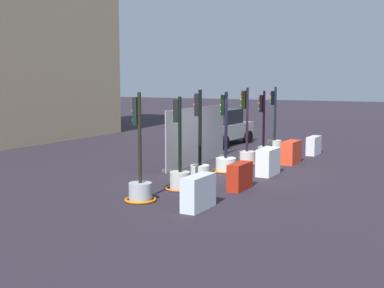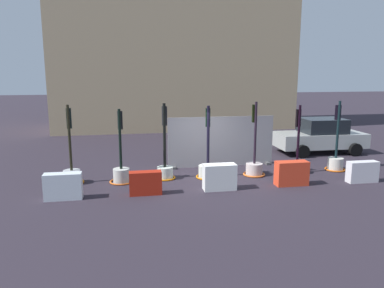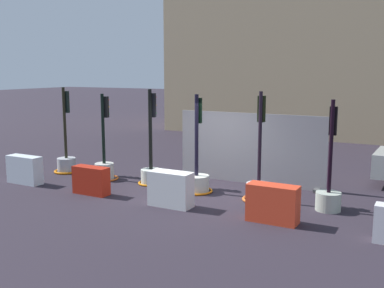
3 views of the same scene
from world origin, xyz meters
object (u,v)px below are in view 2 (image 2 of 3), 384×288
traffic_light_2 (165,165)px  construction_barrier_2 (220,177)px  traffic_light_5 (297,160)px  construction_barrier_0 (63,186)px  traffic_light_0 (72,171)px  traffic_light_6 (336,158)px  traffic_light_3 (208,167)px  construction_barrier_3 (292,173)px  traffic_light_1 (121,170)px  traffic_light_4 (254,164)px  construction_barrier_4 (362,172)px  car_silver_hatchback (320,136)px  construction_barrier_1 (145,183)px

traffic_light_2 → construction_barrier_2: (1.67, -1.69, -0.08)m
traffic_light_5 → construction_barrier_0: (-8.68, -1.53, -0.12)m
traffic_light_0 → traffic_light_6: 10.40m
traffic_light_3 → construction_barrier_3: size_ratio=2.38×
traffic_light_2 → traffic_light_6: (7.03, -0.07, -0.02)m
traffic_light_1 → construction_barrier_2: size_ratio=2.40×
traffic_light_5 → traffic_light_6: traffic_light_6 is taller
traffic_light_4 → traffic_light_2: bearing=176.8°
traffic_light_6 → construction_barrier_4: size_ratio=2.53×
traffic_light_0 → traffic_light_4: 6.84m
construction_barrier_0 → construction_barrier_2: bearing=0.4°
traffic_light_2 → car_silver_hatchback: bearing=21.2°
traffic_light_4 → construction_barrier_0: traffic_light_4 is taller
traffic_light_2 → traffic_light_3: traffic_light_2 is taller
traffic_light_2 → construction_barrier_3: traffic_light_2 is taller
car_silver_hatchback → traffic_light_3: bearing=-152.9°
traffic_light_4 → construction_barrier_0: (-6.89, -1.53, -0.03)m
traffic_light_1 → construction_barrier_1: (0.77, -1.56, -0.09)m
traffic_light_3 → construction_barrier_1: bearing=-147.5°
traffic_light_5 → construction_barrier_2: traffic_light_5 is taller
traffic_light_3 → traffic_light_4: traffic_light_4 is taller
traffic_light_1 → traffic_light_2: bearing=6.4°
construction_barrier_3 → car_silver_hatchback: size_ratio=0.26×
construction_barrier_0 → construction_barrier_1: construction_barrier_0 is taller
construction_barrier_3 → construction_barrier_4: (2.71, -0.14, -0.05)m
traffic_light_3 → construction_barrier_1: traffic_light_3 is taller
traffic_light_2 → traffic_light_3: size_ratio=1.04×
traffic_light_2 → traffic_light_4: size_ratio=0.99×
construction_barrier_0 → construction_barrier_1: size_ratio=1.09×
construction_barrier_2 → car_silver_hatchback: car_silver_hatchback is taller
traffic_light_6 → construction_barrier_1: 8.05m
traffic_light_5 → car_silver_hatchback: (2.91, 3.37, 0.30)m
traffic_light_4 → construction_barrier_3: 1.70m
traffic_light_1 → construction_barrier_2: (3.29, -1.51, -0.03)m
traffic_light_6 → construction_barrier_2: bearing=-163.1°
traffic_light_2 → traffic_light_4: 3.47m
traffic_light_2 → construction_barrier_1: 1.94m
traffic_light_6 → construction_barrier_2: traffic_light_6 is taller
traffic_light_2 → traffic_light_5: size_ratio=1.05×
traffic_light_1 → construction_barrier_4: traffic_light_1 is taller
construction_barrier_0 → construction_barrier_4: size_ratio=1.03×
traffic_light_3 → construction_barrier_0: size_ratio=2.37×
construction_barrier_0 → construction_barrier_2: size_ratio=1.04×
traffic_light_3 → traffic_light_4: (1.84, -0.03, 0.04)m
traffic_light_3 → construction_barrier_4: 5.64m
traffic_light_4 → traffic_light_6: traffic_light_4 is taller
traffic_light_2 → traffic_light_4: traffic_light_4 is taller
traffic_light_1 → construction_barrier_1: size_ratio=2.54×
construction_barrier_3 → traffic_light_0: bearing=167.6°
traffic_light_0 → traffic_light_4: traffic_light_4 is taller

